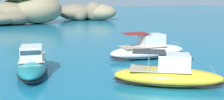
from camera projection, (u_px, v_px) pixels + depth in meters
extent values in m
plane|color=#197093|center=(164.00, 98.00, 21.79)|extent=(400.00, 400.00, 0.00)
ellipsoid|color=#9E8966|center=(2.00, 18.00, 81.23)|extent=(21.16, 21.37, 3.91)
ellipsoid|color=#9E8966|center=(37.00, 9.00, 83.14)|extent=(20.76, 20.76, 8.59)
ellipsoid|color=#84755B|center=(0.00, 18.00, 79.15)|extent=(15.47, 15.92, 4.24)
ellipsoid|color=#84755B|center=(16.00, 12.00, 82.63)|extent=(14.43, 16.56, 7.27)
ellipsoid|color=#756651|center=(17.00, 17.00, 79.47)|extent=(13.25, 13.31, 4.77)
ellipsoid|color=#84755B|center=(93.00, 11.00, 94.92)|extent=(7.42, 8.06, 6.28)
ellipsoid|color=#84755B|center=(75.00, 12.00, 96.62)|extent=(16.08, 16.59, 5.56)
ellipsoid|color=#9E8966|center=(101.00, 12.00, 96.08)|extent=(13.71, 14.53, 5.48)
ellipsoid|color=#756651|center=(87.00, 16.00, 100.03)|extent=(9.66, 7.81, 2.42)
ellipsoid|color=#84755B|center=(81.00, 15.00, 93.59)|extent=(6.88, 6.61, 4.09)
ellipsoid|color=yellow|center=(168.00, 77.00, 24.76)|extent=(9.66, 8.13, 1.67)
ellipsoid|color=black|center=(167.00, 81.00, 24.84)|extent=(9.85, 8.29, 0.20)
cube|color=#C6B793|center=(160.00, 69.00, 24.74)|extent=(5.83, 5.19, 0.06)
cube|color=silver|center=(174.00, 62.00, 24.42)|extent=(3.43, 3.28, 1.37)
cube|color=#2D4756|center=(190.00, 61.00, 24.18)|extent=(1.37, 1.73, 0.73)
cylinder|color=silver|center=(212.00, 69.00, 24.02)|extent=(1.24, 1.69, 0.04)
cube|color=#333338|center=(149.00, 51.00, 24.59)|extent=(3.73, 3.58, 0.04)
cylinder|color=silver|center=(149.00, 58.00, 25.74)|extent=(0.03, 0.03, 1.57)
cylinder|color=silver|center=(149.00, 63.00, 23.74)|extent=(0.03, 0.03, 1.57)
ellipsoid|color=#19727A|center=(33.00, 65.00, 28.83)|extent=(5.30, 10.47, 1.71)
ellipsoid|color=black|center=(33.00, 69.00, 28.91)|extent=(5.41, 10.68, 0.20)
cube|color=#C6B793|center=(33.00, 57.00, 29.42)|extent=(3.79, 5.97, 0.06)
cube|color=silver|center=(32.00, 53.00, 28.08)|extent=(2.71, 3.23, 1.41)
cube|color=#2D4756|center=(31.00, 54.00, 26.69)|extent=(1.98, 0.77, 0.74)
cylinder|color=silver|center=(30.00, 66.00, 24.92)|extent=(2.06, 0.53, 0.04)
ellipsoid|color=white|center=(148.00, 51.00, 35.93)|extent=(10.88, 4.31, 1.80)
ellipsoid|color=black|center=(148.00, 54.00, 36.01)|extent=(11.10, 4.39, 0.22)
cube|color=#C6B793|center=(143.00, 46.00, 35.51)|extent=(6.09, 3.32, 0.06)
cube|color=silver|center=(152.00, 40.00, 35.82)|extent=(3.19, 2.53, 1.48)
cube|color=#2D4756|center=(162.00, 38.00, 36.32)|extent=(0.55, 2.09, 0.78)
cylinder|color=silver|center=(175.00, 43.00, 37.19)|extent=(0.28, 2.22, 0.04)
cube|color=maroon|center=(136.00, 34.00, 34.82)|extent=(3.43, 2.81, 0.04)
cylinder|color=silver|center=(132.00, 39.00, 36.00)|extent=(0.03, 0.03, 1.70)
cylinder|color=silver|center=(139.00, 41.00, 33.96)|extent=(0.03, 0.03, 1.70)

